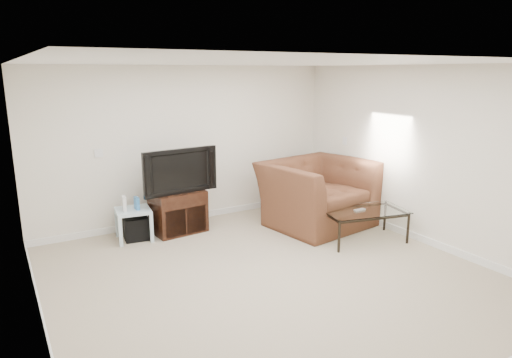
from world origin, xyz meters
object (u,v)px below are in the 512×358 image
subwoofer (136,228)px  coffee_table (364,225)px  television (177,170)px  recliner (317,183)px  tv_stand (178,211)px  side_table (134,224)px

subwoofer → coffee_table: coffee_table is taller
television → recliner: (2.04, -0.76, -0.29)m
tv_stand → recliner: bearing=-26.9°
tv_stand → subwoofer: (-0.65, 0.02, -0.16)m
recliner → coffee_table: 1.04m
television → tv_stand: bearing=90.3°
television → side_table: television is taller
tv_stand → coffee_table: 2.78m
television → subwoofer: (-0.66, 0.05, -0.81)m
side_table → coffee_table: same height
tv_stand → recliner: recliner is taller
recliner → side_table: bearing=155.3°
television → side_table: 1.02m
side_table → tv_stand: bearing=0.0°
television → coffee_table: (2.18, -1.69, -0.75)m
tv_stand → side_table: tv_stand is taller
side_table → subwoofer: side_table is taller
television → subwoofer: television is taller
tv_stand → subwoofer: size_ratio=2.26×
coffee_table → side_table: bearing=149.1°
side_table → subwoofer: (0.03, 0.02, -0.07)m
recliner → television: bearing=151.0°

